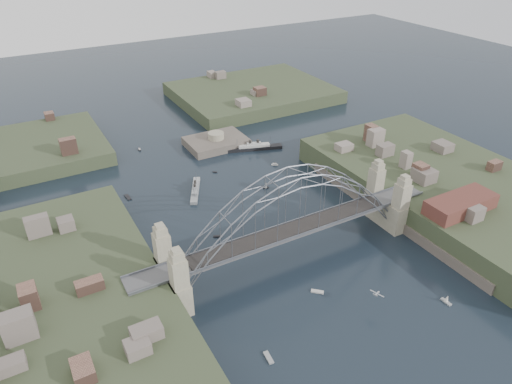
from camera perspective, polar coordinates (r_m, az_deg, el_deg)
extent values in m
plane|color=black|center=(121.90, 4.19, -7.83)|extent=(500.00, 500.00, 0.00)
cube|color=#4C4D4F|center=(117.09, 4.34, -4.77)|extent=(84.00, 6.00, 0.70)
cube|color=slate|center=(114.78, 5.17, -5.30)|extent=(84.00, 0.25, 0.50)
cube|color=slate|center=(118.81, 3.56, -3.83)|extent=(84.00, 0.25, 0.50)
cube|color=black|center=(116.77, 4.35, -4.55)|extent=(55.20, 5.20, 0.35)
cube|color=gray|center=(102.02, -9.29, -10.82)|extent=(3.40, 3.40, 17.70)
cube|color=gray|center=(109.44, -11.20, -7.71)|extent=(3.40, 3.40, 17.70)
cube|color=gray|center=(131.33, 17.16, -1.46)|extent=(3.40, 3.40, 17.70)
cube|color=gray|center=(137.18, 14.28, 0.47)|extent=(3.40, 3.40, 17.70)
cube|color=gray|center=(108.82, -10.05, -11.17)|extent=(4.08, 13.80, 8.00)
cube|color=gray|center=(136.68, 15.40, -2.21)|extent=(4.08, 13.80, 8.00)
cube|color=#303B23|center=(107.83, -23.71, -15.85)|extent=(50.00, 90.00, 12.00)
cube|color=#4F473E|center=(110.07, -11.89, -12.95)|extent=(6.00, 70.00, 4.00)
cube|color=#303B23|center=(155.64, 22.43, -0.13)|extent=(50.00, 90.00, 12.00)
cube|color=#4F473E|center=(140.80, 16.42, -2.79)|extent=(6.00, 70.00, 4.00)
cube|color=#303B23|center=(189.13, -27.01, 3.75)|extent=(60.00, 45.00, 9.00)
cube|color=#303B23|center=(228.11, -0.40, 11.53)|extent=(70.00, 55.00, 9.50)
cube|color=#4F473E|center=(179.63, -4.83, 5.48)|extent=(22.00, 16.00, 7.00)
cylinder|color=gray|center=(177.68, -4.89, 6.85)|extent=(6.00, 6.00, 2.40)
cube|color=#592D26|center=(134.74, 23.65, -1.37)|extent=(20.00, 8.00, 4.00)
cube|color=#4C4D4F|center=(130.00, 26.08, -8.28)|extent=(4.00, 22.00, 1.40)
cube|color=gray|center=(149.50, -7.39, 0.13)|extent=(8.99, 15.03, 1.40)
cube|color=gray|center=(148.97, -7.42, 0.48)|extent=(5.32, 8.45, 1.05)
cube|color=gray|center=(148.58, -7.44, 0.74)|extent=(2.81, 4.04, 0.70)
cylinder|color=black|center=(147.32, -7.48, 0.74)|extent=(0.76, 0.76, 1.40)
cylinder|color=black|center=(149.23, -7.43, 1.16)|extent=(0.76, 0.76, 1.40)
cylinder|color=slate|center=(144.29, -7.57, -0.04)|extent=(0.14, 0.14, 3.51)
cylinder|color=slate|center=(152.47, -7.33, 1.78)|extent=(0.14, 0.14, 3.51)
cube|color=gray|center=(189.50, -18.92, 5.56)|extent=(3.92, 15.73, 1.56)
cube|color=gray|center=(189.04, -18.98, 5.88)|extent=(2.58, 8.70, 1.17)
cube|color=gray|center=(188.70, -19.02, 6.12)|extent=(1.62, 4.01, 0.78)
cylinder|color=black|center=(187.43, -19.02, 6.18)|extent=(0.77, 0.77, 1.56)
cylinder|color=black|center=(189.44, -19.09, 6.43)|extent=(0.77, 0.77, 1.56)
cylinder|color=slate|center=(184.21, -18.89, 5.71)|extent=(0.16, 0.16, 3.90)
cylinder|color=slate|center=(192.82, -19.20, 6.77)|extent=(0.16, 0.16, 3.90)
cube|color=black|center=(175.71, -0.25, 5.32)|extent=(21.02, 9.44, 1.54)
cube|color=#BAB9B5|center=(175.21, -0.25, 5.66)|extent=(11.74, 5.74, 1.16)
cube|color=#BAB9B5|center=(174.85, -0.25, 5.91)|extent=(5.53, 3.18, 0.77)
cylinder|color=black|center=(174.32, -0.73, 6.08)|extent=(1.04, 1.04, 1.54)
cylinder|color=black|center=(174.82, 0.23, 6.15)|extent=(1.04, 1.04, 1.54)
cylinder|color=slate|center=(173.69, -2.32, 5.89)|extent=(0.15, 0.15, 3.85)
cylinder|color=slate|center=(175.83, 1.80, 6.22)|extent=(0.15, 0.15, 3.85)
cube|color=#A9ACB1|center=(107.76, 14.52, -11.90)|extent=(1.71, 0.82, 0.30)
cube|color=#A9ACB1|center=(107.72, 14.53, -11.88)|extent=(1.32, 3.31, 0.06)
cube|color=#A9ACB1|center=(107.07, 14.31, -12.08)|extent=(0.49, 1.06, 0.37)
cube|color=#BAB9B5|center=(128.70, -4.71, -5.41)|extent=(2.43, 1.69, 0.45)
cube|color=#BAB9B5|center=(150.38, 1.21, 0.52)|extent=(1.81, 0.86, 0.45)
cylinder|color=slate|center=(149.86, 1.21, 0.86)|extent=(0.08, 0.08, 2.20)
cone|color=silver|center=(149.86, 1.21, 0.86)|extent=(1.39, 1.20, 1.92)
cube|color=#BAB9B5|center=(112.35, 7.48, -11.95)|extent=(2.81, 2.72, 0.45)
cube|color=#BAB9B5|center=(164.48, 2.30, 3.32)|extent=(2.29, 1.92, 0.45)
cube|color=#BAB9B5|center=(164.29, 2.30, 3.44)|extent=(1.48, 1.30, 0.40)
cylinder|color=black|center=(164.09, 2.30, 3.58)|extent=(0.16, 0.16, 0.70)
cube|color=#BAB9B5|center=(150.67, -15.35, -0.63)|extent=(1.40, 3.63, 0.45)
cube|color=#BAB9B5|center=(160.21, -5.03, 2.42)|extent=(1.50, 1.37, 0.45)
cube|color=#BAB9B5|center=(117.23, 22.14, -12.30)|extent=(0.90, 2.67, 0.45)
cylinder|color=slate|center=(116.56, 22.24, -11.92)|extent=(0.08, 0.08, 2.20)
cone|color=silver|center=(116.56, 22.24, -11.92)|extent=(1.01, 1.25, 1.92)
cube|color=#BAB9B5|center=(180.60, -14.01, 5.01)|extent=(0.89, 2.19, 0.45)
cube|color=#BAB9B5|center=(180.43, -14.02, 5.12)|extent=(0.71, 1.33, 0.40)
cylinder|color=black|center=(180.24, -14.04, 5.25)|extent=(0.16, 0.16, 0.70)
cube|color=#BAB9B5|center=(147.02, 12.57, -1.06)|extent=(2.75, 1.58, 0.45)
cube|color=#BAB9B5|center=(98.47, 1.53, -19.53)|extent=(1.37, 3.26, 0.45)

